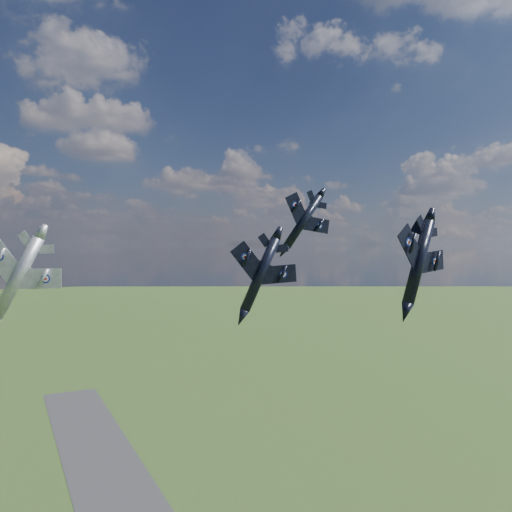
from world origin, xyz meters
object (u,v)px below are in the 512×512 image
jet_lead_navy (260,274)px  jet_right_navy (419,262)px  jet_left_silver (18,277)px  jet_high_navy (303,221)px

jet_lead_navy → jet_right_navy: bearing=-25.2°
jet_right_navy → jet_left_silver: bearing=145.1°
jet_high_navy → jet_lead_navy: bearing=-139.1°
jet_right_navy → jet_left_silver: 52.10m
jet_right_navy → jet_left_silver: size_ratio=1.04×
jet_lead_navy → jet_high_navy: 18.87m
jet_lead_navy → jet_high_navy: (13.62, 10.12, 8.25)m
jet_right_navy → jet_high_navy: size_ratio=1.10×
jet_high_navy → jet_left_silver: bearing=-172.2°
jet_lead_navy → jet_left_silver: (-31.06, 7.39, 0.07)m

